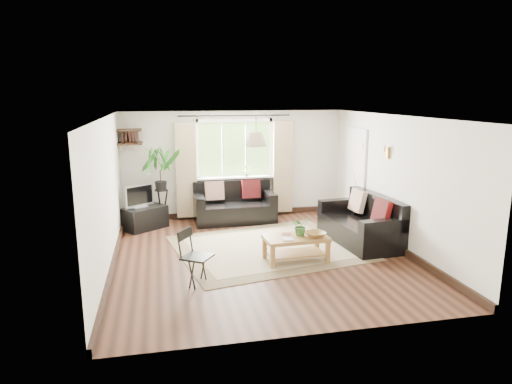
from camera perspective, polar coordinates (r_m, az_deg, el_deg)
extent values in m
plane|color=black|center=(8.05, 0.60, -7.92)|extent=(5.50, 5.50, 0.00)
plane|color=white|center=(7.57, 0.64, 9.41)|extent=(5.50, 5.50, 0.00)
cube|color=silver|center=(10.38, -2.71, 3.47)|extent=(5.00, 0.02, 2.40)
cube|color=silver|center=(5.16, 7.34, -5.57)|extent=(5.00, 0.02, 2.40)
cube|color=silver|center=(7.59, -18.14, -0.34)|extent=(0.02, 5.50, 2.40)
cube|color=silver|center=(8.61, 17.08, 1.16)|extent=(0.02, 5.50, 2.40)
cube|color=beige|center=(8.42, 1.45, -6.94)|extent=(3.64, 3.28, 0.02)
cube|color=silver|center=(10.13, 12.24, 1.84)|extent=(0.06, 0.96, 2.06)
imported|color=#2E5C24|center=(7.71, 5.59, -4.21)|extent=(0.37, 0.35, 0.33)
imported|color=olive|center=(7.69, 7.42, -5.26)|extent=(0.41, 0.41, 0.08)
imported|color=silver|center=(7.51, 3.32, -5.87)|extent=(0.18, 0.24, 0.02)
imported|color=#573222|center=(7.72, 3.25, -5.36)|extent=(0.22, 0.25, 0.02)
cube|color=black|center=(9.80, -13.69, -3.16)|extent=(0.98, 0.90, 0.46)
imported|color=#2D6023|center=(10.33, -1.22, 2.68)|extent=(0.14, 0.10, 0.27)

